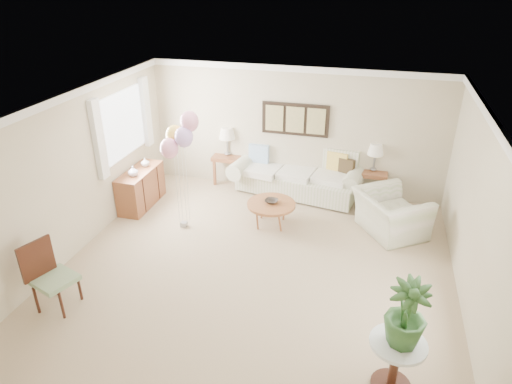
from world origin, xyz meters
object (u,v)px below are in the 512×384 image
armchair (390,214)px  accent_chair (49,274)px  coffee_table (271,205)px  balloon_cluster (179,136)px  sofa (299,174)px

armchair → accent_chair: 5.56m
coffee_table → balloon_cluster: size_ratio=0.41×
coffee_table → sofa: bearing=81.3°
sofa → accent_chair: (-2.63, -4.46, 0.14)m
coffee_table → balloon_cluster: 2.05m
coffee_table → balloon_cluster: balloon_cluster is taller
sofa → balloon_cluster: 2.93m
sofa → coffee_table: (-0.23, -1.49, 0.02)m
armchair → accent_chair: accent_chair is taller
sofa → coffee_table: size_ratio=3.23×
accent_chair → balloon_cluster: size_ratio=0.47×
sofa → armchair: 2.21m
accent_chair → balloon_cluster: bearing=70.0°
sofa → balloon_cluster: bearing=-131.4°
coffee_table → balloon_cluster: bearing=-163.0°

